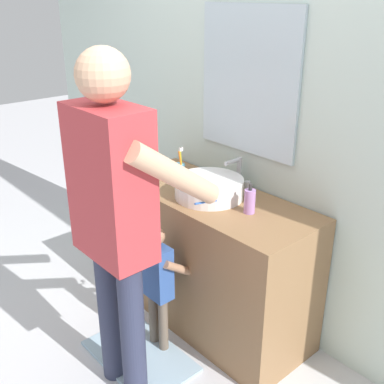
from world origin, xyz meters
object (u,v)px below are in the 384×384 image
Objects in this scene: child_toddler at (158,278)px; adult_parent at (116,206)px; toothbrush_cup at (179,170)px; soap_bottle at (250,201)px.

adult_parent reaches higher than child_toddler.
adult_parent is (0.44, -0.74, 0.14)m from toothbrush_cup.
toothbrush_cup is 0.87m from adult_parent.
toothbrush_cup is 0.63m from soap_bottle.
soap_bottle is 0.09× the size of adult_parent.
soap_bottle is 0.21× the size of child_toddler.
soap_bottle is 0.74m from adult_parent.
soap_bottle is at bearing 53.85° from child_toddler.
toothbrush_cup reaches higher than child_toddler.
child_toddler is at bearing -126.15° from soap_bottle.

